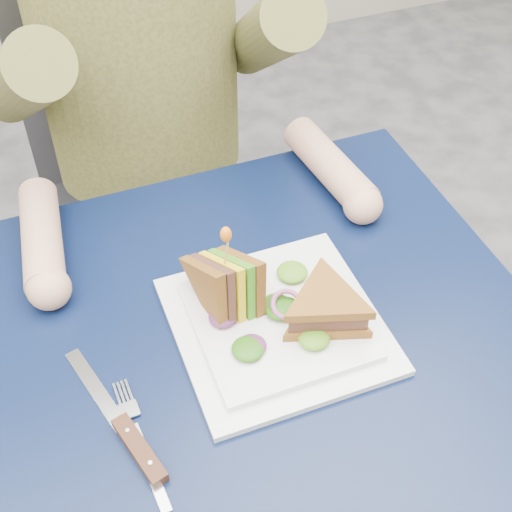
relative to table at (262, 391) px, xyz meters
name	(u,v)px	position (x,y,z in m)	size (l,w,h in m)	color
table	(262,391)	(0.00, 0.00, 0.00)	(0.75, 0.75, 0.73)	black
chair	(144,163)	(0.00, 0.67, -0.11)	(0.42, 0.40, 0.93)	#47474C
diner	(135,19)	(0.00, 0.56, 0.26)	(0.54, 0.59, 0.74)	brown
plate	(277,323)	(0.03, 0.03, 0.09)	(0.26, 0.26, 0.02)	white
sandwich_flat	(326,308)	(0.09, 0.01, 0.12)	(0.16, 0.16, 0.05)	brown
sandwich_upright	(228,286)	(-0.02, 0.08, 0.13)	(0.09, 0.15, 0.15)	brown
fork	(142,446)	(-0.17, -0.07, 0.08)	(0.02, 0.18, 0.01)	silver
knife	(131,437)	(-0.18, -0.06, 0.09)	(0.08, 0.22, 0.02)	silver
toothpick	(227,251)	(-0.02, 0.08, 0.20)	(0.00, 0.00, 0.06)	tan
toothpick_frill	(226,234)	(-0.02, 0.08, 0.23)	(0.01, 0.01, 0.02)	orange
lettuce_spill	(278,306)	(0.04, 0.04, 0.11)	(0.15, 0.13, 0.02)	#337A14
onion_ring	(287,304)	(0.05, 0.04, 0.11)	(0.04, 0.04, 0.01)	#9E4C7A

